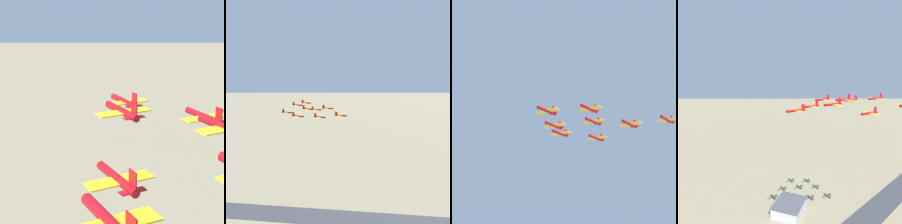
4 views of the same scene
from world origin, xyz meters
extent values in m
cylinder|color=#B20C14|center=(46.81, 6.85, 105.74)|extent=(9.12, 7.78, 1.31)
cube|color=yellow|center=(46.25, 7.30, 105.74)|extent=(8.53, 9.55, 0.21)
cube|color=#B20C14|center=(43.40, 9.63, 107.38)|extent=(1.58, 1.33, 2.62)
cube|color=#B20C14|center=(43.40, 9.63, 105.74)|extent=(3.42, 3.78, 0.14)
cylinder|color=#B20C14|center=(40.39, 24.17, 108.95)|extent=(9.12, 7.78, 1.31)
cube|color=yellow|center=(39.84, 24.62, 108.95)|extent=(8.53, 9.55, 0.21)
cube|color=#B20C14|center=(36.98, 26.96, 110.59)|extent=(1.58, 1.33, 2.62)
cube|color=#B20C14|center=(36.98, 26.96, 108.95)|extent=(3.42, 3.78, 0.14)
cylinder|color=#B20C14|center=(28.55, 9.66, 105.30)|extent=(9.12, 7.78, 1.31)
cube|color=yellow|center=(28.00, 10.11, 105.30)|extent=(8.53, 9.55, 0.21)
cube|color=#B20C14|center=(25.14, 12.44, 106.94)|extent=(1.58, 1.33, 2.62)
cube|color=#B20C14|center=(25.14, 12.44, 105.30)|extent=(3.42, 3.78, 0.14)
cylinder|color=#B20C14|center=(33.98, 41.50, 104.44)|extent=(9.12, 7.78, 1.31)
cube|color=yellow|center=(33.43, 41.95, 104.44)|extent=(8.53, 9.55, 0.21)
cube|color=#B20C14|center=(30.57, 44.28, 106.08)|extent=(1.58, 1.33, 2.62)
cube|color=#B20C14|center=(30.57, 44.28, 104.44)|extent=(3.42, 3.78, 0.14)
cylinder|color=#B20C14|center=(22.14, 26.98, 109.26)|extent=(9.12, 7.78, 1.31)
cube|color=yellow|center=(21.58, 27.43, 109.26)|extent=(8.53, 9.55, 0.21)
cube|color=#B20C14|center=(18.73, 29.77, 110.90)|extent=(1.58, 1.33, 2.62)
cube|color=#B20C14|center=(18.73, 29.77, 109.26)|extent=(3.42, 3.78, 0.14)
cylinder|color=#B20C14|center=(10.29, 12.47, 107.17)|extent=(9.12, 7.78, 1.31)
cube|color=yellow|center=(9.74, 12.92, 107.17)|extent=(8.53, 9.55, 0.21)
cube|color=#B20C14|center=(6.88, 15.25, 108.80)|extent=(1.58, 1.33, 2.62)
cube|color=#B20C14|center=(6.88, 15.25, 107.17)|extent=(3.42, 3.78, 0.14)
cylinder|color=#B20C14|center=(27.57, 58.82, 108.49)|extent=(9.12, 7.78, 1.31)
cube|color=yellow|center=(27.01, 59.27, 108.49)|extent=(8.53, 9.55, 0.21)
cube|color=#B20C14|center=(24.16, 61.60, 110.13)|extent=(1.58, 1.33, 2.62)
cube|color=#B20C14|center=(24.16, 61.60, 108.49)|extent=(3.42, 3.78, 0.14)
cylinder|color=#B20C14|center=(15.72, 44.31, 109.91)|extent=(9.12, 7.78, 1.31)
cube|color=yellow|center=(15.17, 44.76, 109.91)|extent=(8.53, 9.55, 0.21)
cube|color=#B20C14|center=(12.31, 47.09, 111.55)|extent=(1.58, 1.33, 2.62)
cube|color=#B20C14|center=(12.31, 47.09, 109.91)|extent=(3.42, 3.78, 0.14)
cylinder|color=#B20C14|center=(3.88, 29.79, 106.81)|extent=(9.12, 7.78, 1.31)
cube|color=yellow|center=(3.33, 30.24, 106.81)|extent=(8.53, 9.55, 0.21)
cube|color=#B20C14|center=(0.47, 32.58, 108.45)|extent=(1.58, 1.33, 2.62)
cube|color=#B20C14|center=(0.47, 32.58, 106.81)|extent=(3.42, 3.78, 0.14)
camera|label=1|loc=(12.19, 93.44, 130.87)|focal=70.00mm
camera|label=2|loc=(-20.04, -165.58, 154.60)|focal=35.00mm
camera|label=3|loc=(245.20, 10.25, 38.20)|focal=85.00mm
camera|label=4|loc=(148.64, 41.89, 125.47)|focal=35.00mm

